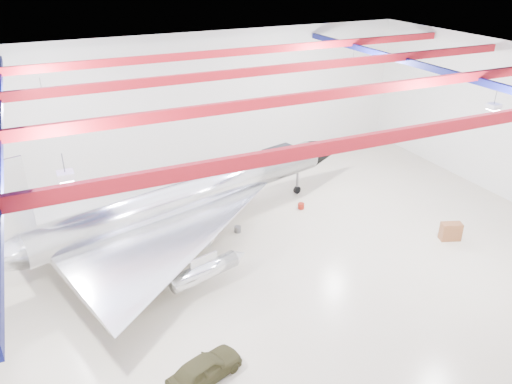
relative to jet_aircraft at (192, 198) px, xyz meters
name	(u,v)px	position (x,y,z in m)	size (l,w,h in m)	color
floor	(258,258)	(2.57, -4.27, -2.58)	(40.00, 40.00, 0.00)	#C1B499
wall_back	(179,105)	(2.57, 10.73, 2.92)	(40.00, 40.00, 0.00)	silver
ceiling	(258,74)	(2.57, -4.27, 8.42)	(40.00, 40.00, 0.00)	#0A0F38
ceiling_structure	(258,87)	(2.57, -4.27, 7.75)	(39.50, 29.50, 1.08)	maroon
jet_aircraft	(192,198)	(0.00, 0.00, 0.00)	(28.26, 20.18, 7.85)	silver
jeep	(205,369)	(-3.41, -11.84, -1.98)	(1.40, 3.49, 1.19)	#39361C
desk	(451,231)	(14.57, -7.45, -1.99)	(1.27, 0.64, 1.17)	brown
crate_ply	(133,235)	(-3.69, 1.25, -2.42)	(0.44, 0.36, 0.31)	olive
toolbox_red	(192,201)	(1.28, 4.30, -2.44)	(0.39, 0.32, 0.28)	maroon
engine_drum	(238,229)	(2.67, -0.97, -2.37)	(0.45, 0.45, 0.40)	#59595B
parts_bin	(218,195)	(3.27, 4.30, -2.39)	(0.53, 0.43, 0.37)	olive
crate_small	(142,231)	(-3.04, 1.48, -2.45)	(0.36, 0.28, 0.25)	#59595B
tool_chest	(301,206)	(8.03, 0.16, -2.37)	(0.46, 0.46, 0.41)	maroon
oil_barrel	(209,218)	(1.50, 1.26, -2.40)	(0.50, 0.40, 0.35)	olive
spares_box	(198,186)	(2.47, 6.44, -2.40)	(0.39, 0.39, 0.35)	#59595B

